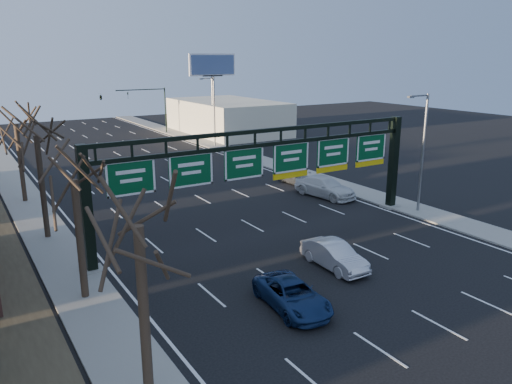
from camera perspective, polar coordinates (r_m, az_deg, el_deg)
ground at (r=28.11m, az=10.41°, el=-9.46°), size 160.00×160.00×0.00m
sidewalk_left at (r=40.62m, az=-23.89°, el=-2.65°), size 3.00×120.00×0.12m
sidewalk_right at (r=50.47m, az=6.02°, el=1.91°), size 3.00×120.00×0.12m
lane_markings at (r=44.00m, az=-7.27°, el=-0.20°), size 21.60×120.00×0.01m
sign_gantry at (r=32.74m, az=1.61°, el=2.89°), size 24.60×1.20×7.20m
building_right_distant at (r=78.77m, az=-3.29°, el=8.57°), size 12.00×20.00×5.00m
tree_near at (r=15.94m, az=-13.54°, el=-0.28°), size 3.60×3.60×8.86m
tree_gantry at (r=24.53m, az=-20.30°, el=3.68°), size 3.60×3.60×8.48m
tree_mid at (r=34.19m, az=-24.01°, el=7.60°), size 3.60×3.60×9.24m
tree_far at (r=44.10m, az=-25.93°, el=8.34°), size 3.60×3.60×8.86m
streetlight_near at (r=39.37m, az=18.45°, el=4.89°), size 2.15×0.22×9.00m
streetlight_far at (r=66.20m, az=-4.89°, el=9.52°), size 2.15×0.22×9.00m
billboard_right at (r=71.51m, az=-4.99°, el=13.14°), size 7.00×0.50×12.00m
traffic_signal_mast at (r=77.46m, az=-14.63°, el=10.23°), size 10.16×0.54×7.00m
car_blue_suv at (r=24.26m, az=4.16°, el=-11.66°), size 2.70×5.03×1.34m
car_silver_sedan at (r=28.80m, az=8.93°, el=-7.16°), size 1.66×4.54×1.49m
car_white_wagon at (r=43.07m, az=7.87°, el=0.58°), size 3.38×6.10×1.67m
car_grey_far at (r=47.14m, az=4.46°, el=1.76°), size 1.86×4.04×1.34m
car_silver_distant at (r=50.46m, az=-14.55°, el=2.31°), size 1.65×4.61×1.51m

